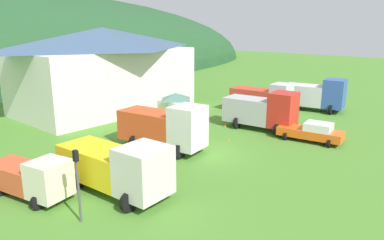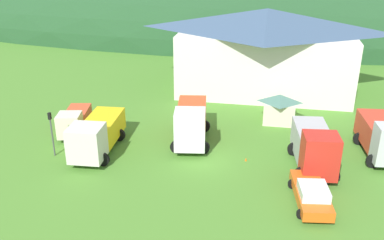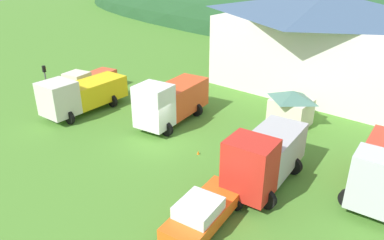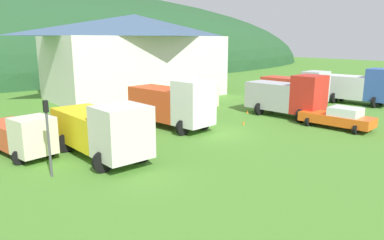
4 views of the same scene
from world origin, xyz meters
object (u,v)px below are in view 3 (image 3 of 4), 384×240
object	(u,v)px
flatbed_truck_yellow	(81,94)
service_pickup_orange	(204,211)
traffic_cone_near_pickup	(198,154)
tow_truck_silver	(382,169)
traffic_cone_mid_row	(265,155)
play_shed_cream	(291,107)
depot_building	(322,41)
light_truck_cream	(89,81)
traffic_light_west	(46,82)
heavy_rig_white	(171,100)
crane_truck_red	(264,156)

from	to	relation	value
flatbed_truck_yellow	service_pickup_orange	distance (m)	17.40
flatbed_truck_yellow	traffic_cone_near_pickup	xyz separation A→B (m)	(12.16, 0.80, -1.66)
tow_truck_silver	traffic_cone_mid_row	bearing A→B (deg)	-95.08
traffic_cone_mid_row	play_shed_cream	bearing A→B (deg)	100.11
depot_building	service_pickup_orange	world-z (taller)	depot_building
light_truck_cream	traffic_light_west	size ratio (longest dim) A/B	1.53
traffic_cone_mid_row	traffic_light_west	bearing A→B (deg)	-165.64
heavy_rig_white	traffic_cone_near_pickup	bearing A→B (deg)	54.26
flatbed_truck_yellow	heavy_rig_white	bearing A→B (deg)	111.66
depot_building	crane_truck_red	world-z (taller)	depot_building
light_truck_cream	crane_truck_red	xyz separation A→B (m)	(20.72, -2.69, 0.64)
traffic_light_west	traffic_cone_mid_row	xyz separation A→B (m)	(18.88, 4.83, -2.33)
play_shed_cream	heavy_rig_white	xyz separation A→B (m)	(-7.42, -5.89, 0.45)
flatbed_truck_yellow	crane_truck_red	distance (m)	17.24
depot_building	traffic_cone_near_pickup	distance (m)	18.54
play_shed_cream	crane_truck_red	size ratio (longest dim) A/B	0.45
light_truck_cream	tow_truck_silver	size ratio (longest dim) A/B	0.84
traffic_light_west	flatbed_truck_yellow	bearing A→B (deg)	19.66
service_pickup_orange	traffic_light_west	world-z (taller)	traffic_light_west
traffic_cone_mid_row	depot_building	bearing A→B (deg)	100.67
play_shed_cream	service_pickup_orange	bearing A→B (deg)	-81.03
light_truck_cream	traffic_cone_near_pickup	xyz separation A→B (m)	(15.65, -2.42, -1.22)
depot_building	crane_truck_red	distance (m)	18.92
heavy_rig_white	depot_building	bearing A→B (deg)	151.73
depot_building	play_shed_cream	bearing A→B (deg)	-79.01
traffic_light_west	traffic_cone_mid_row	distance (m)	19.62
traffic_cone_near_pickup	traffic_cone_mid_row	xyz separation A→B (m)	(3.48, 2.87, 0.00)
flatbed_truck_yellow	traffic_light_west	xyz separation A→B (m)	(-3.24, -1.16, 0.67)
crane_truck_red	service_pickup_orange	world-z (taller)	crane_truck_red
play_shed_cream	flatbed_truck_yellow	xyz separation A→B (m)	(-14.64, -9.26, 0.22)
crane_truck_red	traffic_cone_near_pickup	xyz separation A→B (m)	(-5.08, 0.27, -1.87)
traffic_light_west	traffic_cone_mid_row	bearing A→B (deg)	14.36
light_truck_cream	crane_truck_red	distance (m)	20.91
tow_truck_silver	traffic_cone_near_pickup	distance (m)	11.07
traffic_cone_mid_row	service_pickup_orange	bearing A→B (deg)	-81.83
crane_truck_red	traffic_cone_near_pickup	world-z (taller)	crane_truck_red
light_truck_cream	heavy_rig_white	bearing A→B (deg)	79.35
traffic_cone_near_pickup	service_pickup_orange	bearing A→B (deg)	-48.54
flatbed_truck_yellow	traffic_light_west	size ratio (longest dim) A/B	2.03
depot_building	light_truck_cream	xyz separation A→B (m)	(-16.30, -15.47, -3.57)
light_truck_cream	traffic_cone_near_pickup	size ratio (longest dim) A/B	10.38
crane_truck_red	traffic_light_west	distance (m)	20.55
heavy_rig_white	traffic_light_west	world-z (taller)	traffic_light_west
light_truck_cream	traffic_cone_mid_row	xyz separation A→B (m)	(19.13, 0.45, -1.22)
depot_building	traffic_cone_mid_row	world-z (taller)	depot_building
flatbed_truck_yellow	traffic_cone_near_pickup	world-z (taller)	flatbed_truck_yellow
tow_truck_silver	service_pickup_orange	xyz separation A→B (m)	(-5.90, -8.13, -0.94)
traffic_cone_mid_row	light_truck_cream	bearing A→B (deg)	-178.66
tow_truck_silver	traffic_cone_near_pickup	xyz separation A→B (m)	(-10.55, -2.87, -1.77)
depot_building	flatbed_truck_yellow	xyz separation A→B (m)	(-12.80, -18.70, -3.13)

